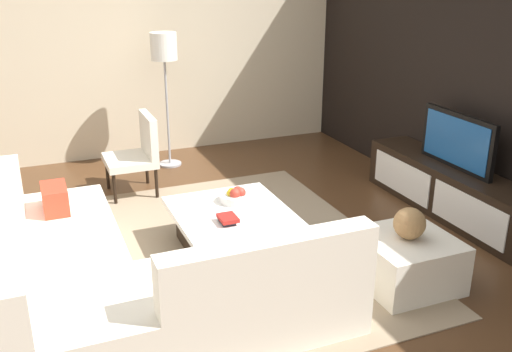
# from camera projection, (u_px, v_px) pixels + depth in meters

# --- Properties ---
(ground_plane) EXTENTS (14.00, 14.00, 0.00)m
(ground_plane) POSITION_uv_depth(u_px,v_px,m) (225.00, 257.00, 4.93)
(ground_plane) COLOR #4C301C
(feature_wall_back) EXTENTS (6.40, 0.12, 2.80)m
(feature_wall_back) POSITION_uv_depth(u_px,v_px,m) (491.00, 74.00, 5.41)
(feature_wall_back) COLOR black
(feature_wall_back) RESTS_ON ground
(side_wall_left) EXTENTS (0.12, 5.20, 2.80)m
(side_wall_left) POSITION_uv_depth(u_px,v_px,m) (154.00, 45.00, 7.29)
(side_wall_left) COLOR beige
(side_wall_left) RESTS_ON ground
(area_rug) EXTENTS (3.34, 2.78, 0.01)m
(area_rug) POSITION_uv_depth(u_px,v_px,m) (221.00, 251.00, 5.02)
(area_rug) COLOR gray
(area_rug) RESTS_ON ground
(media_console) EXTENTS (2.19, 0.48, 0.50)m
(media_console) POSITION_uv_depth(u_px,v_px,m) (451.00, 191.00, 5.70)
(media_console) COLOR black
(media_console) RESTS_ON ground
(television) EXTENTS (0.96, 0.06, 0.54)m
(television) POSITION_uv_depth(u_px,v_px,m) (457.00, 141.00, 5.52)
(television) COLOR black
(television) RESTS_ON media_console
(sectional_couch) EXTENTS (2.44, 2.28, 0.82)m
(sectional_couch) POSITION_uv_depth(u_px,v_px,m) (128.00, 276.00, 4.07)
(sectional_couch) COLOR silver
(sectional_couch) RESTS_ON ground
(coffee_table) EXTENTS (1.07, 0.97, 0.38)m
(coffee_table) POSITION_uv_depth(u_px,v_px,m) (232.00, 229.00, 4.99)
(coffee_table) COLOR black
(coffee_table) RESTS_ON ground
(accent_chair_near) EXTENTS (0.56, 0.52, 0.87)m
(accent_chair_near) POSITION_uv_depth(u_px,v_px,m) (138.00, 150.00, 6.17)
(accent_chair_near) COLOR black
(accent_chair_near) RESTS_ON ground
(floor_lamp) EXTENTS (0.31, 0.31, 1.63)m
(floor_lamp) POSITION_uv_depth(u_px,v_px,m) (164.00, 55.00, 6.72)
(floor_lamp) COLOR #A5A5AA
(floor_lamp) RESTS_ON ground
(ottoman) EXTENTS (0.70, 0.70, 0.40)m
(ottoman) POSITION_uv_depth(u_px,v_px,m) (406.00, 261.00, 4.46)
(ottoman) COLOR silver
(ottoman) RESTS_ON ground
(fruit_bowl) EXTENTS (0.28, 0.28, 0.14)m
(fruit_bowl) POSITION_uv_depth(u_px,v_px,m) (235.00, 196.00, 5.09)
(fruit_bowl) COLOR silver
(fruit_bowl) RESTS_ON coffee_table
(decorative_ball) EXTENTS (0.25, 0.25, 0.25)m
(decorative_ball) POSITION_uv_depth(u_px,v_px,m) (410.00, 223.00, 4.34)
(decorative_ball) COLOR #997247
(decorative_ball) RESTS_ON ottoman
(book_stack) EXTENTS (0.19, 0.14, 0.06)m
(book_stack) POSITION_uv_depth(u_px,v_px,m) (228.00, 219.00, 4.68)
(book_stack) COLOR #1E232D
(book_stack) RESTS_ON coffee_table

